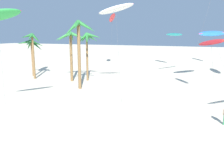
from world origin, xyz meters
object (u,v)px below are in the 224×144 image
Objects in this scene: flying_kite_2 at (116,9)px; flying_kite_8 at (211,42)px; palm_tree_0 at (32,42)px; palm_tree_2 at (79,34)px; palm_tree_3 at (87,41)px; palm_tree_4 at (71,41)px; flying_kite_5 at (112,18)px; flying_kite_3 at (212,33)px; flying_kite_4 at (174,35)px; palm_tree_1 at (31,47)px.

flying_kite_8 is (11.72, 2.53, -4.24)m from flying_kite_2.
palm_tree_0 is 0.66× the size of flying_kite_2.
palm_tree_3 is at bearing 107.10° from palm_tree_2.
palm_tree_4 is 20.50m from flying_kite_8.
flying_kite_5 is (-8.34, 19.33, 0.48)m from flying_kite_2.
flying_kite_5 is at bearing 96.45° from palm_tree_3.
palm_tree_3 is 0.64× the size of flying_kite_5.
palm_tree_0 is 29.50m from flying_kite_3.
palm_tree_2 is at bearing -167.85° from flying_kite_8.
palm_tree_0 is 0.97× the size of palm_tree_4.
palm_tree_4 reaches higher than flying_kite_4.
flying_kite_5 is at bearing -151.22° from flying_kite_4.
palm_tree_2 reaches higher than flying_kite_4.
palm_tree_2 is at bearing -19.82° from palm_tree_1.
palm_tree_0 is 32.20m from flying_kite_4.
flying_kite_3 is at bearing -64.68° from flying_kite_4.
palm_tree_1 is 0.56× the size of flying_kite_4.
palm_tree_0 is 0.82× the size of palm_tree_2.
flying_kite_3 is (12.21, 10.73, -3.10)m from flying_kite_2.
flying_kite_2 is (8.78, -2.68, 4.33)m from palm_tree_4.
flying_kite_5 is (0.45, 16.65, 4.81)m from palm_tree_4.
flying_kite_2 is at bearing -11.21° from palm_tree_1.
palm_tree_2 reaches higher than flying_kite_8.
flying_kite_2 is at bearing 12.04° from palm_tree_2.
flying_kite_8 is at bearing -5.11° from palm_tree_3.
flying_kite_3 reaches higher than palm_tree_0.
palm_tree_3 is 25.09m from flying_kite_4.
flying_kite_5 is at bearing 157.29° from flying_kite_3.
flying_kite_2 is at bearing -138.68° from flying_kite_3.
palm_tree_4 is at bearing -5.30° from palm_tree_1.
flying_kite_4 is 1.64× the size of flying_kite_8.
palm_tree_4 is (7.10, 0.87, 0.22)m from palm_tree_0.
palm_tree_0 is 0.99× the size of palm_tree_3.
palm_tree_2 is 1.12× the size of flying_kite_3.
flying_kite_3 is (28.09, 8.92, 1.45)m from palm_tree_0.
flying_kite_8 is at bearing 12.19° from flying_kite_2.
palm_tree_0 is 1.07× the size of flying_kite_8.
palm_tree_3 is 0.93× the size of flying_kite_3.
palm_tree_3 is (-1.61, 5.24, -1.01)m from palm_tree_2.
palm_tree_0 is at bearing -113.30° from flying_kite_5.
flying_kite_4 is at bearing 28.78° from flying_kite_5.
flying_kite_2 reaches higher than palm_tree_4.
palm_tree_1 is 11.18m from palm_tree_3.
palm_tree_1 is 13.68m from palm_tree_2.
palm_tree_4 is at bearing -91.53° from flying_kite_5.
palm_tree_4 is at bearing 163.01° from flying_kite_2.
flying_kite_2 is 1.39× the size of flying_kite_3.
flying_kite_8 is (27.60, 0.72, 0.31)m from palm_tree_0.
palm_tree_2 is 1.20× the size of palm_tree_3.
palm_tree_0 is 0.92× the size of flying_kite_3.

